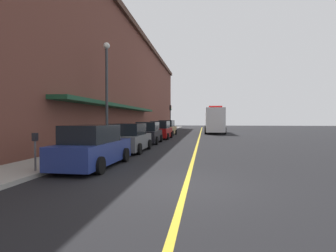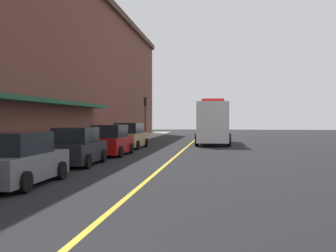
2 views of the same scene
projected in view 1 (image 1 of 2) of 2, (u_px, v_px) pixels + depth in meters
name	position (u px, v px, depth m)	size (l,w,h in m)	color
ground_plane	(200.00, 136.00, 32.73)	(112.00, 112.00, 0.00)	black
sidewalk_left	(150.00, 135.00, 33.55)	(2.40, 70.00, 0.15)	#9E9B93
lane_center_stripe	(200.00, 136.00, 32.73)	(0.16, 70.00, 0.01)	gold
brick_building_left	(92.00, 83.00, 33.34)	(12.80, 64.00, 12.94)	brown
parked_car_0	(93.00, 147.00, 11.06)	(2.04, 4.71, 1.73)	navy
parked_car_1	(129.00, 138.00, 16.39)	(2.08, 4.41, 1.71)	#595B60
parked_car_2	(148.00, 133.00, 22.22)	(2.01, 4.22, 1.75)	black
parked_car_3	(161.00, 130.00, 27.44)	(2.07, 4.32, 1.80)	maroon
parked_car_4	(167.00, 128.00, 33.44)	(2.11, 4.73, 1.87)	#A5844C
box_truck	(214.00, 121.00, 38.67)	(2.80, 9.26, 3.73)	silver
parking_meter_0	(35.00, 145.00, 9.48)	(0.14, 0.18, 1.33)	#4C4C51
parking_meter_1	(148.00, 128.00, 28.62)	(0.14, 0.18, 1.33)	#4C4C51
street_lamp_left	(107.00, 83.00, 18.08)	(0.44, 0.44, 6.94)	#33383D
traffic_light_near	(170.00, 113.00, 46.89)	(0.38, 0.36, 4.30)	#232326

